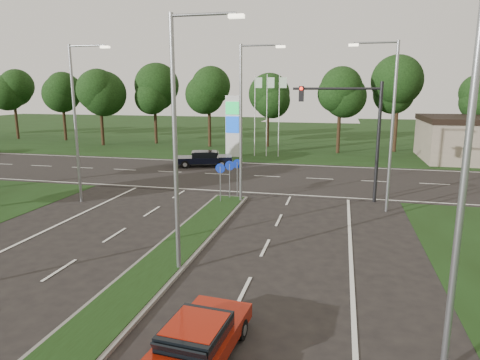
# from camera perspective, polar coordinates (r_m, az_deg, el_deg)

# --- Properties ---
(verge_far) EXTENTS (160.00, 50.00, 0.02)m
(verge_far) POSITION_cam_1_polar(r_m,az_deg,el_deg) (63.48, 7.50, 5.94)
(verge_far) COLOR black
(verge_far) RESTS_ON ground
(cross_road) EXTENTS (160.00, 12.00, 0.02)m
(cross_road) POSITION_cam_1_polar(r_m,az_deg,el_deg) (33.11, 1.92, 0.55)
(cross_road) COLOR black
(cross_road) RESTS_ON ground
(median_kerb) EXTENTS (2.00, 26.00, 0.12)m
(median_kerb) POSITION_cam_1_polar(r_m,az_deg,el_deg) (14.91, -13.98, -14.17)
(median_kerb) COLOR slate
(median_kerb) RESTS_ON ground
(streetlight_median_near) EXTENTS (2.53, 0.22, 9.00)m
(streetlight_median_near) POSITION_cam_1_polar(r_m,az_deg,el_deg) (14.90, -7.99, 6.22)
(streetlight_median_near) COLOR gray
(streetlight_median_near) RESTS_ON ground
(streetlight_median_far) EXTENTS (2.53, 0.22, 9.00)m
(streetlight_median_far) POSITION_cam_1_polar(r_m,az_deg,el_deg) (24.46, 0.57, 8.53)
(streetlight_median_far) COLOR gray
(streetlight_median_far) RESTS_ON ground
(streetlight_left_far) EXTENTS (2.53, 0.22, 9.00)m
(streetlight_left_far) POSITION_cam_1_polar(r_m,az_deg,el_deg) (26.34, -20.82, 8.01)
(streetlight_left_far) COLOR gray
(streetlight_left_far) RESTS_ON ground
(streetlight_right_far) EXTENTS (2.53, 0.22, 9.00)m
(streetlight_right_far) POSITION_cam_1_polar(r_m,az_deg,el_deg) (23.99, 19.24, 7.81)
(streetlight_right_far) COLOR gray
(streetlight_right_far) RESTS_ON ground
(streetlight_right_near) EXTENTS (2.53, 0.22, 9.00)m
(streetlight_right_near) POSITION_cam_1_polar(r_m,az_deg,el_deg) (10.22, 26.85, 2.45)
(streetlight_right_near) COLOR gray
(streetlight_right_near) RESTS_ON ground
(traffic_signal) EXTENTS (5.10, 0.42, 7.00)m
(traffic_signal) POSITION_cam_1_polar(r_m,az_deg,el_deg) (25.90, 15.17, 7.37)
(traffic_signal) COLOR black
(traffic_signal) RESTS_ON ground
(median_signs) EXTENTS (1.16, 1.76, 2.38)m
(median_signs) POSITION_cam_1_polar(r_m,az_deg,el_deg) (25.51, -1.44, 1.04)
(median_signs) COLOR gray
(median_signs) RESTS_ON ground
(gas_pylon) EXTENTS (5.80, 1.26, 8.00)m
(gas_pylon) POSITION_cam_1_polar(r_m,az_deg,el_deg) (42.25, -0.68, 7.41)
(gas_pylon) COLOR silver
(gas_pylon) RESTS_ON ground
(treeline_far) EXTENTS (6.00, 6.00, 9.90)m
(treeline_far) POSITION_cam_1_polar(r_m,az_deg,el_deg) (48.16, 5.94, 12.24)
(treeline_far) COLOR black
(treeline_far) RESTS_ON ground
(red_sedan) EXTENTS (1.94, 4.07, 1.08)m
(red_sedan) POSITION_cam_1_polar(r_m,az_deg,el_deg) (11.10, -5.77, -20.55)
(red_sedan) COLOR maroon
(red_sedan) RESTS_ON ground
(navy_sedan) EXTENTS (5.22, 3.32, 1.33)m
(navy_sedan) POSITION_cam_1_polar(r_m,az_deg,el_deg) (37.19, -4.84, 2.90)
(navy_sedan) COLOR black
(navy_sedan) RESTS_ON ground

